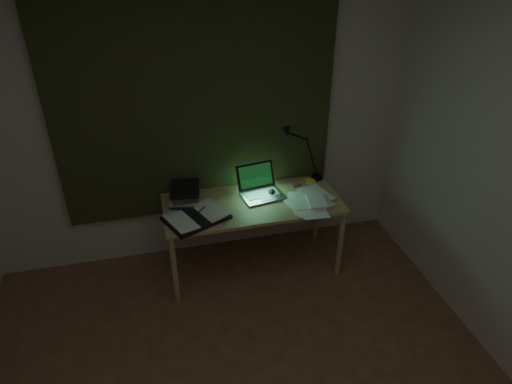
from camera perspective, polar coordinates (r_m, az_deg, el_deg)
wall_back at (r=3.71m, az=-7.41°, el=9.00°), size 3.50×0.00×2.50m
curtain at (r=3.60m, az=-7.54°, el=11.73°), size 2.20×0.06×2.00m
desk at (r=3.87m, az=-0.43°, el=-5.40°), size 1.43×0.63×0.65m
laptop at (r=3.70m, az=0.87°, el=1.00°), size 0.39×0.43×0.24m
open_textbook at (r=3.50m, az=-7.47°, el=-3.12°), size 0.54×0.48×0.04m
book_stack at (r=3.70m, az=-8.88°, el=-0.30°), size 0.26×0.30×0.14m
loose_papers at (r=3.70m, az=6.82°, el=-1.19°), size 0.42×0.43×0.02m
mouse at (r=3.79m, az=1.97°, el=-0.02°), size 0.08×0.10×0.03m
sticky_yellow at (r=4.00m, az=6.85°, el=1.38°), size 0.09×0.09×0.02m
sticky_pink at (r=3.94m, az=4.84°, el=0.98°), size 0.09×0.09×0.01m
desk_lamp at (r=3.94m, az=7.88°, el=5.25°), size 0.42×0.36×0.56m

